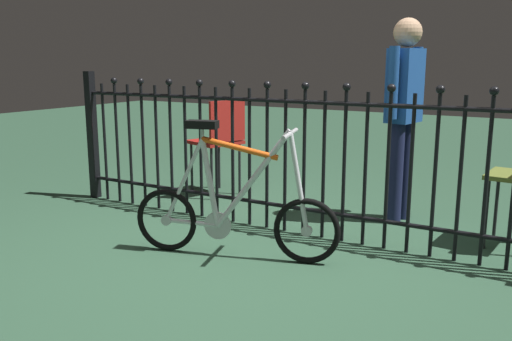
# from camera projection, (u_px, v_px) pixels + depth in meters

# --- Properties ---
(ground_plane) EXTENTS (20.00, 20.00, 0.00)m
(ground_plane) POSITION_uv_depth(u_px,v_px,m) (249.00, 265.00, 3.38)
(ground_plane) COLOR #2E513A
(iron_fence) EXTENTS (4.27, 0.07, 1.14)m
(iron_fence) POSITION_uv_depth(u_px,v_px,m) (293.00, 155.00, 3.91)
(iron_fence) COLOR black
(iron_fence) RESTS_ON ground
(bicycle) EXTENTS (1.31, 0.50, 0.87)m
(bicycle) POSITION_uv_depth(u_px,v_px,m) (234.00, 210.00, 3.46)
(bicycle) COLOR black
(bicycle) RESTS_ON ground
(chair_red) EXTENTS (0.51, 0.51, 0.89)m
(chair_red) POSITION_uv_depth(u_px,v_px,m) (220.00, 136.00, 5.00)
(chair_red) COLOR black
(chair_red) RESTS_ON ground
(person_visitor) EXTENTS (0.22, 0.47, 1.55)m
(person_visitor) POSITION_uv_depth(u_px,v_px,m) (404.00, 104.00, 4.13)
(person_visitor) COLOR #191E3F
(person_visitor) RESTS_ON ground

